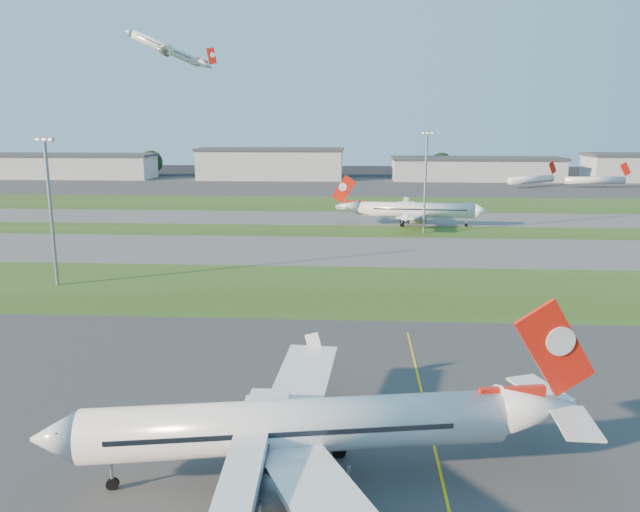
# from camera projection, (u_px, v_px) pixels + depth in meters

# --- Properties ---
(ground) EXTENTS (700.00, 700.00, 0.00)m
(ground) POSITION_uv_depth(u_px,v_px,m) (378.00, 443.00, 56.42)
(ground) COLOR black
(ground) RESTS_ON ground
(apron_near) EXTENTS (300.00, 70.00, 0.01)m
(apron_near) POSITION_uv_depth(u_px,v_px,m) (378.00, 443.00, 56.41)
(apron_near) COLOR #333335
(apron_near) RESTS_ON ground
(grass_strip_a) EXTENTS (300.00, 34.00, 0.01)m
(grass_strip_a) POSITION_uv_depth(u_px,v_px,m) (369.00, 290.00, 107.12)
(grass_strip_a) COLOR #2C4416
(grass_strip_a) RESTS_ON ground
(taxiway_a) EXTENTS (300.00, 32.00, 0.01)m
(taxiway_a) POSITION_uv_depth(u_px,v_px,m) (366.00, 251.00, 139.30)
(taxiway_a) COLOR #515154
(taxiway_a) RESTS_ON ground
(grass_strip_b) EXTENTS (300.00, 18.00, 0.01)m
(grass_strip_b) POSITION_uv_depth(u_px,v_px,m) (365.00, 231.00, 163.68)
(grass_strip_b) COLOR #2C4416
(grass_strip_b) RESTS_ON ground
(taxiway_b) EXTENTS (300.00, 26.00, 0.01)m
(taxiway_b) POSITION_uv_depth(u_px,v_px,m) (364.00, 218.00, 185.14)
(taxiway_b) COLOR #515154
(taxiway_b) RESTS_ON ground
(grass_strip_c) EXTENTS (300.00, 40.00, 0.01)m
(grass_strip_c) POSITION_uv_depth(u_px,v_px,m) (364.00, 204.00, 217.32)
(grass_strip_c) COLOR #2C4416
(grass_strip_c) RESTS_ON ground
(apron_far) EXTENTS (400.00, 80.00, 0.01)m
(apron_far) POSITION_uv_depth(u_px,v_px,m) (362.00, 186.00, 275.83)
(apron_far) COLOR #333335
(apron_far) RESTS_ON ground
(yellow_line) EXTENTS (0.25, 60.00, 0.02)m
(yellow_line) POSITION_uv_depth(u_px,v_px,m) (434.00, 444.00, 56.12)
(yellow_line) COLOR gold
(yellow_line) RESTS_ON ground
(jet_bridge) EXTENTS (4.20, 26.90, 6.20)m
(jet_bridge) POSITION_uv_depth(u_px,v_px,m) (238.00, 499.00, 41.28)
(jet_bridge) COLOR silver
(jet_bridge) RESTS_ON ground
(airliner_parked) EXTENTS (41.41, 34.85, 13.00)m
(airliner_parked) POSITION_uv_depth(u_px,v_px,m) (301.00, 427.00, 49.85)
(airliner_parked) COLOR white
(airliner_parked) RESTS_ON ground
(airliner_taxiing) EXTENTS (39.26, 33.21, 12.25)m
(airliner_taxiing) POSITION_uv_depth(u_px,v_px,m) (415.00, 210.00, 171.58)
(airliner_taxiing) COLOR white
(airliner_taxiing) RESTS_ON ground
(airliner_departing) EXTENTS (34.14, 28.65, 10.79)m
(airliner_departing) POSITION_uv_depth(u_px,v_px,m) (167.00, 49.00, 250.88)
(airliner_departing) COLOR white
(mini_jet_near) EXTENTS (24.92, 17.05, 9.48)m
(mini_jet_near) POSITION_uv_depth(u_px,v_px,m) (531.00, 179.00, 271.14)
(mini_jet_near) COLOR white
(mini_jet_near) RESTS_ON ground
(mini_jet_far) EXTENTS (28.63, 5.48, 9.48)m
(mini_jet_far) POSITION_uv_depth(u_px,v_px,m) (595.00, 180.00, 267.99)
(mini_jet_far) COLOR white
(mini_jet_far) RESTS_ON ground
(light_mast_west) EXTENTS (3.20, 0.70, 25.80)m
(light_mast_west) POSITION_uv_depth(u_px,v_px,m) (50.00, 202.00, 107.21)
(light_mast_west) COLOR gray
(light_mast_west) RESTS_ON ground
(light_mast_centre) EXTENTS (3.20, 0.70, 25.80)m
(light_mast_centre) POSITION_uv_depth(u_px,v_px,m) (426.00, 176.00, 157.69)
(light_mast_centre) COLOR gray
(light_mast_centre) RESTS_ON ground
(hangar_far_west) EXTENTS (91.80, 23.00, 12.20)m
(hangar_far_west) POSITION_uv_depth(u_px,v_px,m) (63.00, 166.00, 312.62)
(hangar_far_west) COLOR #9EA2A6
(hangar_far_west) RESTS_ON ground
(hangar_west) EXTENTS (71.40, 23.00, 15.20)m
(hangar_west) POSITION_uv_depth(u_px,v_px,m) (271.00, 164.00, 306.11)
(hangar_west) COLOR #9EA2A6
(hangar_west) RESTS_ON ground
(hangar_east) EXTENTS (81.60, 23.00, 11.20)m
(hangar_east) POSITION_uv_depth(u_px,v_px,m) (476.00, 169.00, 300.64)
(hangar_east) COLOR #9EA2A6
(hangar_east) RESTS_ON ground
(tree_far_west) EXTENTS (11.00, 11.00, 12.00)m
(tree_far_west) POSITION_uv_depth(u_px,v_px,m) (0.00, 163.00, 327.58)
(tree_far_west) COLOR black
(tree_far_west) RESTS_ON ground
(tree_west) EXTENTS (12.10, 12.10, 13.20)m
(tree_west) POSITION_uv_depth(u_px,v_px,m) (151.00, 162.00, 324.67)
(tree_west) COLOR black
(tree_west) RESTS_ON ground
(tree_mid_west) EXTENTS (9.90, 9.90, 10.80)m
(tree_mid_west) POSITION_uv_depth(u_px,v_px,m) (323.00, 166.00, 315.74)
(tree_mid_west) COLOR black
(tree_mid_west) RESTS_ON ground
(tree_mid_east) EXTENTS (11.55, 11.55, 12.60)m
(tree_mid_east) POSITION_uv_depth(u_px,v_px,m) (441.00, 164.00, 314.92)
(tree_mid_east) COLOR black
(tree_mid_east) RESTS_ON ground
(tree_east) EXTENTS (10.45, 10.45, 11.40)m
(tree_east) POSITION_uv_depth(u_px,v_px,m) (594.00, 166.00, 308.69)
(tree_east) COLOR black
(tree_east) RESTS_ON ground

